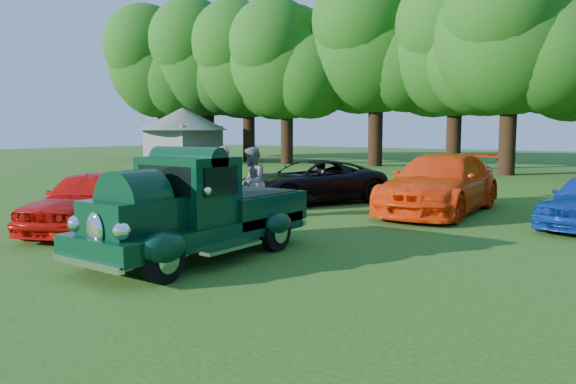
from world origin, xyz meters
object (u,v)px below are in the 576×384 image
Objects in this scene: spectator_white at (161,184)px; red_convertible at (92,200)px; hero_pickup at (198,214)px; spectator_pink at (223,183)px; back_car_orange at (440,184)px; back_car_lime at (206,175)px; back_car_black at (310,182)px; gazebo at (183,129)px; spectator_grey at (252,183)px.

red_convertible is at bearing -130.52° from spectator_white.
red_convertible is (-3.91, 0.55, -0.09)m from hero_pickup.
spectator_white is at bearing 159.86° from spectator_pink.
back_car_lime is at bearing 178.93° from back_car_orange.
spectator_white reaches higher than red_convertible.
back_car_black is 0.77× the size of gazebo.
back_car_black is (4.68, -0.17, 0.03)m from back_car_lime.
back_car_orange is 5.29m from spectator_grey.
red_convertible is 2.19× the size of spectator_pink.
spectator_grey is (0.39, -3.35, 0.25)m from back_car_black.
back_car_orange is (8.76, 0.27, 0.15)m from back_car_lime.
back_car_orange is 6.05m from spectator_pink.
red_convertible reaches higher than back_car_black.
back_car_lime is 0.62× the size of gazebo.
back_car_lime is 2.67× the size of spectator_white.
back_car_orange is at bearing -31.69° from spectator_white.
red_convertible is at bearing -57.53° from spectator_grey.
red_convertible reaches higher than back_car_lime.
gazebo is (-19.80, 13.59, 1.72)m from back_car_black.
spectator_pink is 0.30× the size of gazebo.
hero_pickup reaches higher than back_car_orange.
red_convertible is 4.03m from spectator_grey.
back_car_orange is at bearing -27.30° from back_car_lime.
back_car_lime is 8.76m from back_car_orange.
back_car_orange is 0.88× the size of gazebo.
spectator_grey reaches higher than back_car_lime.
hero_pickup is 8.11m from back_car_orange.
spectator_grey is at bearing -40.01° from gazebo.
spectator_white is at bearing 88.64° from red_convertible.
spectator_pink is at bearing -70.94° from back_car_lime.
gazebo reaches higher than spectator_pink.
back_car_orange is at bearing 29.71° from red_convertible.
back_car_lime is at bearing -157.42° from back_car_black.
back_car_orange is (1.54, 7.96, 0.01)m from hero_pickup.
gazebo is at bearing 136.61° from hero_pickup.
spectator_pink is at bearing -62.24° from spectator_grey.
red_convertible is at bearing -94.24° from back_car_lime.
spectator_pink is at bearing -69.38° from spectator_white.
spectator_grey is at bearing -56.39° from spectator_white.
red_convertible is at bearing -48.14° from gazebo.
back_car_black is 0.88× the size of back_car_orange.
hero_pickup is at bearing -43.39° from gazebo.
spectator_pink is 2.74m from spectator_white.
gazebo is (-20.19, 16.94, 1.47)m from spectator_grey.
gazebo reaches higher than back_car_lime.
hero_pickup is 0.96× the size of back_car_black.
gazebo is at bearing 107.90° from red_convertible.
spectator_white is (-5.27, 3.80, -0.05)m from hero_pickup.
hero_pickup is 7.94m from back_car_black.
back_car_lime is 0.81× the size of back_car_black.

